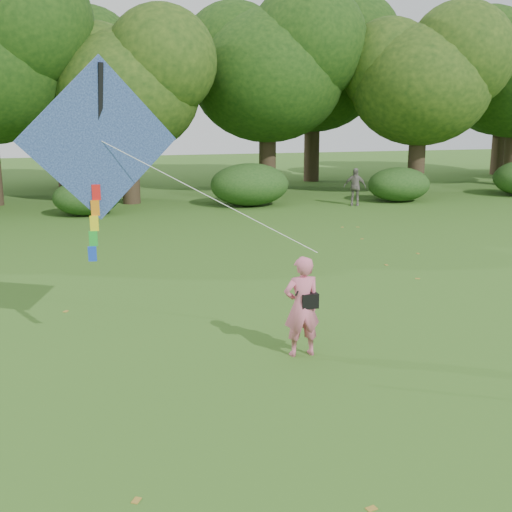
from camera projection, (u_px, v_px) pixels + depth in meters
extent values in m
plane|color=#265114|center=(343.00, 364.00, 10.88)|extent=(100.00, 100.00, 0.00)
imported|color=#D3637F|center=(302.00, 306.00, 11.10)|extent=(0.65, 0.43, 1.78)
imported|color=slate|center=(355.00, 187.00, 28.36)|extent=(1.05, 0.79, 1.66)
cube|color=black|center=(309.00, 300.00, 11.08)|extent=(0.30, 0.20, 0.26)
cylinder|color=black|center=(303.00, 282.00, 10.96)|extent=(0.33, 0.14, 0.47)
cube|color=#23499A|center=(100.00, 140.00, 10.42)|extent=(2.59, 0.75, 2.67)
cube|color=black|center=(100.00, 140.00, 10.45)|extent=(0.24, 0.44, 2.43)
cylinder|color=white|center=(211.00, 198.00, 10.66)|extent=(3.49, 0.90, 1.90)
cube|color=red|center=(96.00, 192.00, 10.61)|extent=(0.14, 0.06, 0.26)
cube|color=orange|center=(95.00, 208.00, 10.66)|extent=(0.14, 0.06, 0.26)
cube|color=yellow|center=(94.00, 223.00, 10.71)|extent=(0.14, 0.06, 0.26)
cube|color=green|center=(93.00, 239.00, 10.76)|extent=(0.14, 0.06, 0.26)
cube|color=blue|center=(92.00, 254.00, 10.81)|extent=(0.14, 0.06, 0.26)
cylinder|color=#3A2D1E|center=(130.00, 169.00, 28.83)|extent=(0.80, 0.80, 3.15)
ellipsoid|color=#1E3F11|center=(127.00, 92.00, 28.08)|extent=(6.40, 6.40, 5.44)
cylinder|color=#3A2D1E|center=(267.00, 156.00, 32.42)|extent=(0.86, 0.86, 3.67)
ellipsoid|color=#1E3F11|center=(268.00, 76.00, 31.54)|extent=(7.60, 7.60, 6.46)
cylinder|color=#3A2D1E|center=(416.00, 160.00, 31.87)|extent=(0.83, 0.83, 3.43)
ellipsoid|color=#1E3F11|center=(421.00, 85.00, 31.06)|extent=(6.80, 6.80, 5.78)
cylinder|color=#3A2D1E|center=(64.00, 154.00, 35.09)|extent=(0.84, 0.84, 3.50)
ellipsoid|color=#1E3F11|center=(60.00, 85.00, 34.26)|extent=(7.00, 7.00, 5.95)
cylinder|color=#3A2D1E|center=(312.00, 147.00, 37.63)|extent=(0.90, 0.90, 4.02)
ellipsoid|color=#1E3F11|center=(313.00, 73.00, 36.69)|extent=(7.80, 7.80, 6.63)
cylinder|color=#3A2D1E|center=(498.00, 147.00, 41.44)|extent=(0.85, 0.85, 3.57)
ellipsoid|color=#1E3F11|center=(504.00, 87.00, 40.59)|extent=(7.20, 7.20, 6.12)
ellipsoid|color=#264919|center=(86.00, 198.00, 25.79)|extent=(2.66, 2.09, 1.42)
ellipsoid|color=#264919|center=(250.00, 185.00, 28.26)|extent=(3.50, 2.75, 1.88)
ellipsoid|color=#264919|center=(399.00, 184.00, 29.60)|extent=(2.94, 2.31, 1.58)
cube|color=olive|center=(371.00, 509.00, 6.95)|extent=(0.14, 0.11, 0.01)
cube|color=olive|center=(418.00, 253.00, 19.11)|extent=(0.08, 0.12, 0.01)
cube|color=olive|center=(136.00, 501.00, 7.10)|extent=(0.13, 0.14, 0.01)
cube|color=olive|center=(418.00, 279.00, 16.30)|extent=(0.14, 0.13, 0.01)
cube|color=olive|center=(362.00, 239.00, 21.24)|extent=(0.14, 0.14, 0.01)
cube|color=olive|center=(342.00, 227.00, 23.33)|extent=(0.14, 0.14, 0.01)
cube|color=olive|center=(358.00, 227.00, 23.36)|extent=(0.14, 0.12, 0.01)
cube|color=olive|center=(386.00, 265.00, 17.73)|extent=(0.09, 0.12, 0.01)
cube|color=olive|center=(66.00, 311.00, 13.68)|extent=(0.13, 0.14, 0.01)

